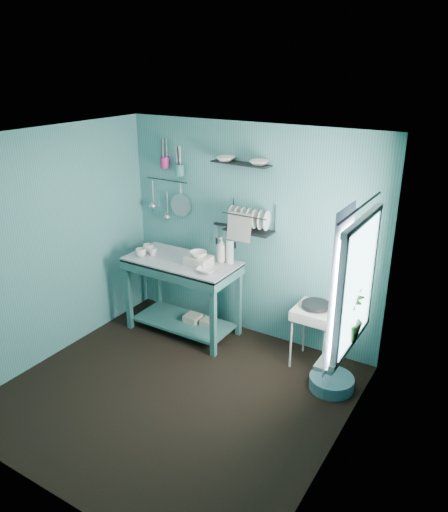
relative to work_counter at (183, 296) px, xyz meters
The scene contains 36 objects.
floor 1.32m from the work_counter, 58.21° to the right, with size 3.20×3.20×0.00m, color black.
ceiling 2.38m from the work_counter, 58.21° to the right, with size 3.20×3.20×0.00m, color silver.
wall_back 1.11m from the work_counter, 34.58° to the left, with size 3.20×3.20×0.00m, color teal.
wall_front 2.75m from the work_counter, 75.68° to the right, with size 3.20×3.20×0.00m, color teal.
wall_left 1.62m from the work_counter, 132.07° to the right, with size 3.00×3.00×0.00m, color teal.
wall_right 2.60m from the work_counter, 25.03° to the right, with size 3.00×3.00×0.00m, color teal.
work_counter is the anchor object (origin of this frame).
mug_left 0.72m from the work_counter, 161.57° to the right, with size 0.12×0.12×0.10m, color silver.
mug_mid 0.64m from the work_counter, behind, with size 0.10×0.10×0.09m, color silver.
mug_right 0.72m from the work_counter, behind, with size 0.12×0.12×0.10m, color silver.
wash_tub 0.58m from the work_counter, ahead, with size 0.28×0.22×0.10m, color beige.
tub_bowl 0.65m from the work_counter, ahead, with size 0.20×0.20×0.06m, color silver.
soap_bottle 0.77m from the work_counter, 25.46° to the left, with size 0.12×0.12×0.30m, color beige.
water_bottle 0.83m from the work_counter, 22.93° to the left, with size 0.09×0.09×0.28m, color #B3C0C8.
counter_bowl 0.69m from the work_counter, 18.43° to the right, with size 0.22×0.22×0.05m, color silver.
hotplate_stand 1.63m from the work_counter, ahead, with size 0.43×0.43×0.68m, color beige.
frying_pan 1.64m from the work_counter, ahead, with size 0.30×0.30×0.04m, color black.
knife_strip 1.00m from the work_counter, 49.93° to the left, with size 0.32×0.02×0.03m, color black.
dish_rack 1.28m from the work_counter, 24.26° to the left, with size 0.55×0.24×0.32m, color black.
upper_shelf 1.73m from the work_counter, 31.09° to the left, with size 0.70×0.18×0.01m, color black.
shelf_bowl_left 1.68m from the work_counter, 41.82° to the left, with size 0.20×0.20×0.05m, color silver.
shelf_bowl_right 1.82m from the work_counter, 23.51° to the left, with size 0.20×0.20×0.05m, color silver.
utensil_cup_magenta 1.62m from the work_counter, 142.28° to the left, with size 0.11×0.11×0.13m, color #AF2068.
utensil_cup_teal 1.50m from the work_counter, 125.18° to the left, with size 0.11×0.11×0.13m, color #397776.
colander 1.11m from the work_counter, 125.47° to the left, with size 0.28×0.28×0.03m, color #A6A9AE.
ladle_outer 1.37m from the work_counter, 150.35° to the left, with size 0.01×0.01×0.30m, color #A6A9AE.
ladle_inner 1.18m from the work_counter, 140.66° to the left, with size 0.01×0.01×0.30m, color #A6A9AE.
hook_rail 1.43m from the work_counter, 139.74° to the left, with size 0.01×0.01×0.60m, color black.
window_glass 2.50m from the work_counter, 15.04° to the right, with size 1.10×1.10×0.00m, color white.
windowsill 2.26m from the work_counter, 15.61° to the right, with size 0.16×0.95×0.04m, color beige.
curtain 2.55m from the work_counter, 22.54° to the right, with size 1.35×1.35×0.00m, color white.
curtain_rod 2.77m from the work_counter, 15.34° to the right, with size 0.02×0.02×1.05m, color black.
potted_plant 2.31m from the work_counter, 15.05° to the right, with size 0.28×0.28×0.50m, color #286127.
storage_tin_large 0.38m from the work_counter, 26.57° to the left, with size 0.18×0.18×0.22m, color tan.
storage_tin_small 0.48m from the work_counter, 14.93° to the left, with size 0.15×0.15×0.20m, color tan.
floor_basin 2.00m from the work_counter, ahead, with size 0.45×0.45×0.13m, color #417280.
Camera 1 is at (2.58, -3.28, 3.11)m, focal length 35.00 mm.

